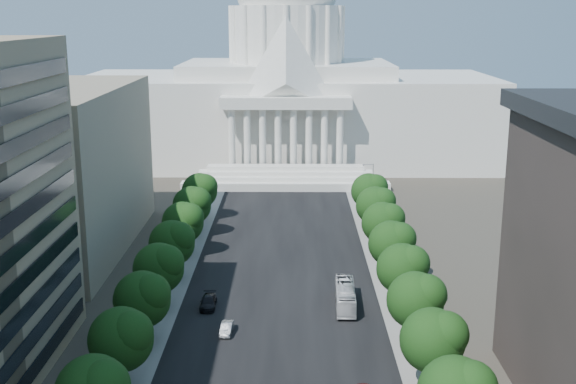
{
  "coord_description": "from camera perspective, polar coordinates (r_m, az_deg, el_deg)",
  "views": [
    {
      "loc": [
        1.89,
        -28.66,
        42.75
      ],
      "look_at": [
        1.11,
        80.21,
        15.79
      ],
      "focal_mm": 45.0,
      "sensor_mm": 36.0,
      "label": 1
    }
  ],
  "objects": [
    {
      "name": "road_asphalt",
      "position": [
        126.14,
        -0.48,
        -5.9
      ],
      "size": [
        30.0,
        260.0,
        0.01
      ],
      "primitive_type": "cube",
      "color": "black",
      "rests_on": "ground"
    },
    {
      "name": "sidewalk_left",
      "position": [
        127.85,
        -9.07,
        -5.81
      ],
      "size": [
        8.0,
        260.0,
        0.02
      ],
      "primitive_type": "cube",
      "color": "gray",
      "rests_on": "ground"
    },
    {
      "name": "sidewalk_right",
      "position": [
        127.28,
        8.15,
        -5.86
      ],
      "size": [
        8.0,
        260.0,
        0.02
      ],
      "primitive_type": "cube",
      "color": "gray",
      "rests_on": "ground"
    },
    {
      "name": "capitol",
      "position": [
        214.77,
        -0.1,
        7.83
      ],
      "size": [
        120.0,
        56.0,
        73.0
      ],
      "color": "white",
      "rests_on": "ground"
    },
    {
      "name": "office_block_left_far",
      "position": [
        140.76,
        -20.37,
        1.66
      ],
      "size": [
        38.0,
        52.0,
        30.0
      ],
      "primitive_type": "cube",
      "color": "gray",
      "rests_on": "ground"
    },
    {
      "name": "tree_l_d",
      "position": [
        86.88,
        -12.88,
        -11.16
      ],
      "size": [
        7.79,
        7.6,
        9.97
      ],
      "color": "#33261C",
      "rests_on": "ground"
    },
    {
      "name": "tree_l_e",
      "position": [
        97.6,
        -11.29,
        -8.21
      ],
      "size": [
        7.79,
        7.6,
        9.97
      ],
      "color": "#33261C",
      "rests_on": "ground"
    },
    {
      "name": "tree_l_f",
      "position": [
        108.6,
        -10.04,
        -5.84
      ],
      "size": [
        7.79,
        7.6,
        9.97
      ],
      "color": "#33261C",
      "rests_on": "ground"
    },
    {
      "name": "tree_l_g",
      "position": [
        119.79,
        -9.02,
        -3.91
      ],
      "size": [
        7.79,
        7.6,
        9.97
      ],
      "color": "#33261C",
      "rests_on": "ground"
    },
    {
      "name": "tree_l_h",
      "position": [
        131.12,
        -8.19,
        -2.31
      ],
      "size": [
        7.79,
        7.6,
        9.97
      ],
      "color": "#33261C",
      "rests_on": "ground"
    },
    {
      "name": "tree_l_i",
      "position": [
        142.56,
        -7.49,
        -0.96
      ],
      "size": [
        7.79,
        7.6,
        9.97
      ],
      "color": "#33261C",
      "rests_on": "ground"
    },
    {
      "name": "tree_l_j",
      "position": [
        154.09,
        -6.89,
        0.18
      ],
      "size": [
        7.79,
        7.6,
        9.97
      ],
      "color": "#33261C",
      "rests_on": "ground"
    },
    {
      "name": "tree_r_d",
      "position": [
        86.23,
        11.59,
        -11.29
      ],
      "size": [
        7.79,
        7.6,
        9.97
      ],
      "color": "#33261C",
      "rests_on": "ground"
    },
    {
      "name": "tree_r_e",
      "position": [
        97.03,
        10.25,
        -8.29
      ],
      "size": [
        7.79,
        7.6,
        9.97
      ],
      "color": "#33261C",
      "rests_on": "ground"
    },
    {
      "name": "tree_r_f",
      "position": [
        108.08,
        9.19,
        -5.9
      ],
      "size": [
        7.79,
        7.6,
        9.97
      ],
      "color": "#33261C",
      "rests_on": "ground"
    },
    {
      "name": "tree_r_g",
      "position": [
        119.32,
        8.33,
        -3.95
      ],
      "size": [
        7.79,
        7.6,
        9.97
      ],
      "color": "#33261C",
      "rests_on": "ground"
    },
    {
      "name": "tree_r_h",
      "position": [
        130.69,
        7.63,
        -2.34
      ],
      "size": [
        7.79,
        7.6,
        9.97
      ],
      "color": "#33261C",
      "rests_on": "ground"
    },
    {
      "name": "tree_r_i",
      "position": [
        142.17,
        7.04,
        -0.99
      ],
      "size": [
        7.79,
        7.6,
        9.97
      ],
      "color": "#33261C",
      "rests_on": "ground"
    },
    {
      "name": "tree_r_j",
      "position": [
        153.72,
        6.54,
        0.16
      ],
      "size": [
        7.79,
        7.6,
        9.97
      ],
      "color": "#33261C",
      "rests_on": "ground"
    },
    {
      "name": "streetlight_c",
      "position": [
        97.72,
        11.13,
        -8.57
      ],
      "size": [
        2.61,
        0.44,
        9.0
      ],
      "color": "gray",
      "rests_on": "ground"
    },
    {
      "name": "streetlight_d",
      "position": [
        120.86,
        8.98,
        -4.06
      ],
      "size": [
        2.61,
        0.44,
        9.0
      ],
      "color": "gray",
      "rests_on": "ground"
    },
    {
      "name": "streetlight_e",
      "position": [
        144.62,
        7.55,
        -1.01
      ],
      "size": [
        2.61,
        0.44,
        9.0
      ],
      "color": "gray",
      "rests_on": "ground"
    },
    {
      "name": "streetlight_f",
      "position": [
        168.74,
        6.53,
        1.18
      ],
      "size": [
        2.61,
        0.44,
        9.0
      ],
      "color": "gray",
      "rests_on": "ground"
    },
    {
      "name": "car_silver",
      "position": [
        101.16,
        -4.87,
        -10.7
      ],
      "size": [
        1.73,
        4.42,
        1.43
      ],
      "primitive_type": "imported",
      "rotation": [
        0.0,
        0.0,
        -0.05
      ],
      "color": "#93949A",
      "rests_on": "ground"
    },
    {
      "name": "car_dark_b",
      "position": [
        109.75,
        -6.31,
        -8.64
      ],
      "size": [
        2.35,
        5.64,
        1.63
      ],
      "primitive_type": "imported",
      "rotation": [
        0.0,
        0.0,
        0.01
      ],
      "color": "black",
      "rests_on": "ground"
    },
    {
      "name": "city_bus",
      "position": [
        109.49,
        4.55,
        -8.19
      ],
      "size": [
        3.18,
        11.91,
        3.29
      ],
      "primitive_type": "imported",
      "rotation": [
        0.0,
        0.0,
        -0.03
      ],
      "color": "silver",
      "rests_on": "ground"
    }
  ]
}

